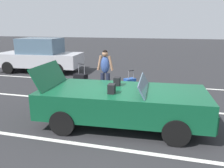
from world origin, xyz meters
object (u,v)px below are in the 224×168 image
suitcase_medium_bright (130,87)px  parked_sedan_near (40,55)px  traveler_person (105,70)px  duffel_bag (100,85)px  suitcase_large_black (81,84)px  convertible_car (130,103)px  suitcase_small_carryon (89,92)px

suitcase_medium_bright → parked_sedan_near: 6.32m
suitcase_medium_bright → traveler_person: 1.09m
duffel_bag → suitcase_large_black: bearing=-123.9°
suitcase_large_black → duffel_bag: bearing=159.8°
suitcase_large_black → duffel_bag: suitcase_large_black is taller
parked_sedan_near → convertible_car: bearing=133.0°
convertible_car → suitcase_large_black: bearing=131.3°
suitcase_medium_bright → duffel_bag: 1.39m
suitcase_small_carryon → convertible_car: bearing=51.3°
convertible_car → suitcase_medium_bright: (-0.49, 2.58, -0.28)m
suitcase_medium_bright → parked_sedan_near: (-5.53, 3.02, 0.58)m
convertible_car → suitcase_medium_bright: size_ratio=4.61×
convertible_car → duffel_bag: convertible_car is taller
suitcase_large_black → suitcase_small_carryon: size_ratio=1.58×
suitcase_medium_bright → parked_sedan_near: bearing=15.1°
duffel_bag → parked_sedan_near: parked_sedan_near is taller
suitcase_small_carryon → suitcase_large_black: bearing=-132.1°
traveler_person → parked_sedan_near: (-4.67, 3.28, -0.04)m
suitcase_small_carryon → duffel_bag: bearing=-173.5°
suitcase_large_black → duffel_bag: size_ratio=1.74×
suitcase_large_black → suitcase_small_carryon: suitcase_large_black is taller
convertible_car → parked_sedan_near: 8.22m
suitcase_small_carryon → parked_sedan_near: (-4.25, 3.88, 0.64)m
traveler_person → suitcase_large_black: bearing=-89.7°
suitcase_large_black → traveler_person: bearing=105.3°
suitcase_large_black → suitcase_medium_bright: (1.80, 0.29, -0.06)m
suitcase_large_black → traveler_person: (0.95, 0.03, 0.56)m
suitcase_large_black → suitcase_medium_bright: size_ratio=1.20×
convertible_car → suitcase_small_carryon: bearing=132.1°
suitcase_small_carryon → parked_sedan_near: size_ratio=0.15×
suitcase_small_carryon → parked_sedan_near: bearing=-127.0°
suitcase_small_carryon → traveler_person: 1.00m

